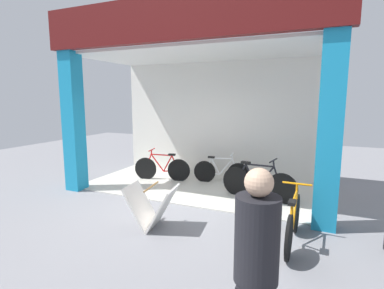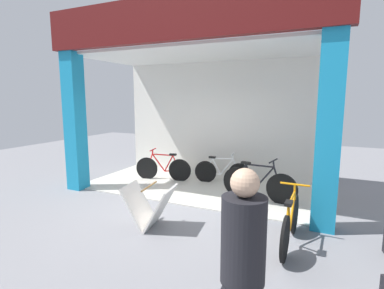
% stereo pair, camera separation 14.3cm
% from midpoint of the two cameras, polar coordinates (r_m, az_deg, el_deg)
% --- Properties ---
extents(ground_plane, '(19.56, 19.56, 0.00)m').
position_cam_midpoint_polar(ground_plane, '(6.26, -3.17, -11.34)').
color(ground_plane, gray).
rests_on(ground_plane, ground).
extents(shop_facade, '(5.98, 2.98, 4.00)m').
position_cam_midpoint_polar(shop_facade, '(7.15, 1.80, 8.73)').
color(shop_facade, beige).
rests_on(shop_facade, ground).
extents(bicycle_inside_0, '(1.63, 0.45, 0.91)m').
position_cam_midpoint_polar(bicycle_inside_0, '(6.58, 11.80, -7.18)').
color(bicycle_inside_0, black).
rests_on(bicycle_inside_0, ground).
extents(bicycle_inside_1, '(1.48, 0.42, 0.83)m').
position_cam_midpoint_polar(bicycle_inside_1, '(7.95, -6.18, -4.49)').
color(bicycle_inside_1, black).
rests_on(bicycle_inside_1, ground).
extents(bicycle_inside_2, '(1.42, 0.39, 0.79)m').
position_cam_midpoint_polar(bicycle_inside_2, '(7.65, 4.99, -5.14)').
color(bicycle_inside_2, black).
rests_on(bicycle_inside_2, ground).
extents(bicycle_parked_0, '(0.43, 1.58, 0.87)m').
position_cam_midpoint_polar(bicycle_parked_0, '(4.79, 17.77, -13.82)').
color(bicycle_parked_0, black).
rests_on(bicycle_parked_0, ground).
extents(sandwich_board_sign, '(0.89, 0.70, 0.73)m').
position_cam_midpoint_polar(sandwich_board_sign, '(5.17, -8.44, -11.59)').
color(sandwich_board_sign, silver).
rests_on(sandwich_board_sign, ground).
extents(pedestrian_2, '(0.34, 0.63, 1.68)m').
position_cam_midpoint_polar(pedestrian_2, '(2.45, 10.29, -23.21)').
color(pedestrian_2, black).
rests_on(pedestrian_2, ground).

